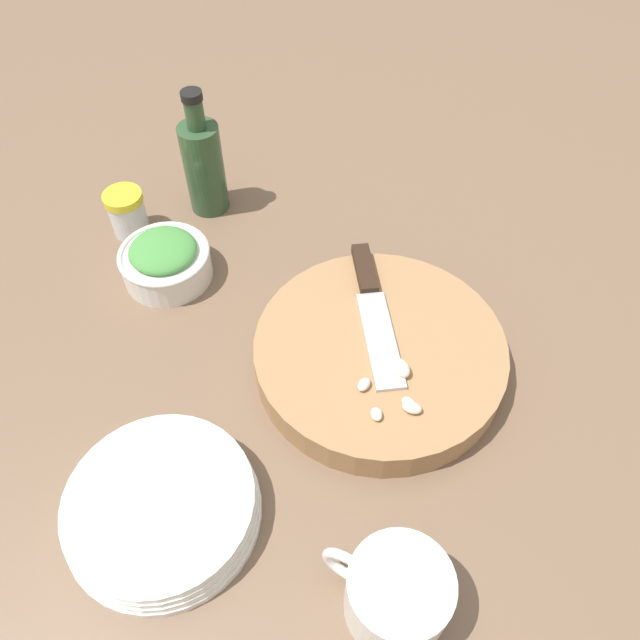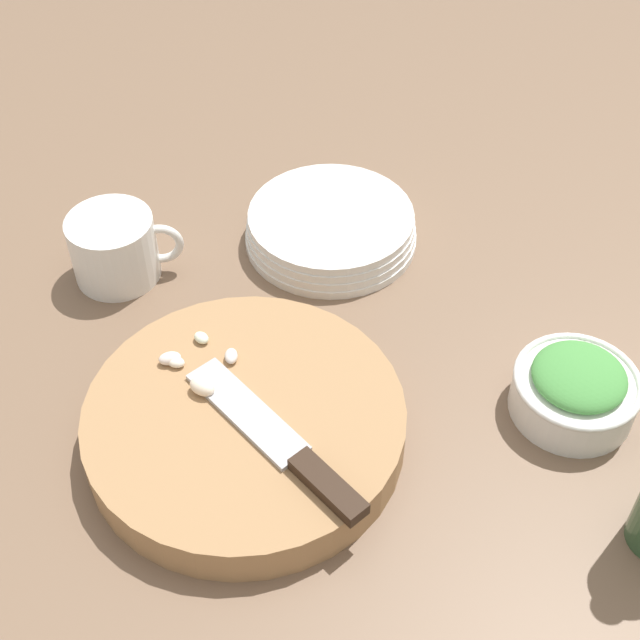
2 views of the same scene
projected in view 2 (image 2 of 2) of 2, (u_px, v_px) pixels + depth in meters
ground_plane at (353, 387)px, 0.87m from camera, size 5.00×5.00×0.00m
cutting_board at (245, 424)px, 0.82m from camera, size 0.29×0.29×0.04m
chef_knife at (285, 446)px, 0.77m from camera, size 0.22×0.08×0.01m
garlic_cloves at (196, 368)px, 0.83m from camera, size 0.07×0.07×0.02m
herb_bowl at (575, 389)px, 0.83m from camera, size 0.12×0.12×0.06m
coffee_mug at (115, 248)px, 0.96m from camera, size 0.11×0.10×0.08m
plate_stack at (331, 227)px, 1.01m from camera, size 0.20×0.20×0.04m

